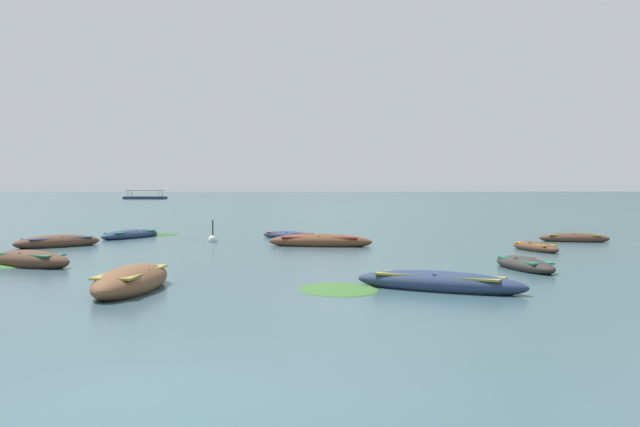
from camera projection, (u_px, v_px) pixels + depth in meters
name	position (u px, v px, depth m)	size (l,w,h in m)	color
ground_plane	(352.00, 191.00, 1506.34)	(6000.00, 6000.00, 0.00)	#385660
mountain_1	(183.00, 100.00, 2156.53)	(1618.64, 1618.64, 528.69)	slate
mountain_2	(513.00, 71.00, 1874.10)	(1521.36, 1521.36, 604.97)	#56665B
rowboat_0	(439.00, 283.00, 18.04)	(4.38, 2.90, 0.59)	navy
rowboat_1	(535.00, 247.00, 29.75)	(1.70, 3.26, 0.45)	#4C3323
rowboat_3	(290.00, 235.00, 37.42)	(3.47, 2.95, 0.44)	navy
rowboat_4	(58.00, 242.00, 31.78)	(3.54, 3.77, 0.64)	#4C3323
rowboat_5	(320.00, 241.00, 32.09)	(4.66, 1.79, 0.67)	brown
rowboat_6	(130.00, 235.00, 37.61)	(2.51, 4.65, 0.53)	navy
rowboat_7	(524.00, 264.00, 22.72)	(1.72, 3.62, 0.49)	#2D2826
rowboat_8	(574.00, 238.00, 34.89)	(3.30, 1.58, 0.53)	#4C3323
rowboat_9	(29.00, 260.00, 23.57)	(3.57, 2.48, 0.67)	#4C3323
rowboat_12	(132.00, 281.00, 17.96)	(1.36, 4.35, 0.77)	brown
ferry_0	(145.00, 198.00, 191.91)	(10.63, 4.20, 2.54)	navy
mooring_buoy	(213.00, 240.00, 34.75)	(0.45, 0.45, 1.16)	silver
weed_patch_0	(338.00, 290.00, 18.15)	(2.65, 1.94, 0.14)	#38662D
weed_patch_3	(151.00, 235.00, 40.04)	(3.18, 2.39, 0.14)	#2D5628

